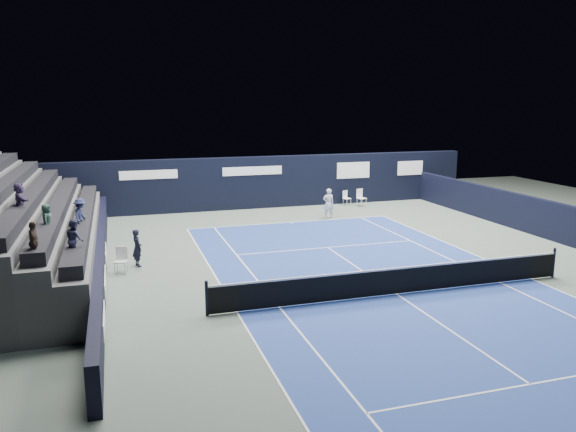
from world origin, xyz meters
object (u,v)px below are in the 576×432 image
object	(u,v)px
tennis_net	(397,280)
tennis_player	(328,203)
folding_chair_back_a	(346,195)
line_judge_chair	(121,258)
folding_chair_back_b	(361,196)

from	to	relation	value
tennis_net	tennis_player	world-z (taller)	tennis_player
folding_chair_back_a	line_judge_chair	world-z (taller)	line_judge_chair
tennis_net	line_judge_chair	bearing A→B (deg)	149.03
folding_chair_back_a	tennis_net	distance (m)	16.51
folding_chair_back_a	tennis_player	bearing A→B (deg)	-148.83
folding_chair_back_a	folding_chair_back_b	world-z (taller)	folding_chair_back_b
folding_chair_back_a	tennis_net	size ratio (longest dim) A/B	0.07
folding_chair_back_b	tennis_player	world-z (taller)	tennis_player
folding_chair_back_b	line_judge_chair	xyz separation A→B (m)	(-14.34, -9.84, -0.04)
folding_chair_back_a	folding_chair_back_b	bearing A→B (deg)	-66.00
line_judge_chair	tennis_player	world-z (taller)	tennis_player
folding_chair_back_b	tennis_net	world-z (taller)	tennis_net
folding_chair_back_b	line_judge_chair	distance (m)	17.39
folding_chair_back_a	folding_chair_back_b	size ratio (longest dim) A/B	0.84
tennis_player	folding_chair_back_b	bearing A→B (deg)	40.69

